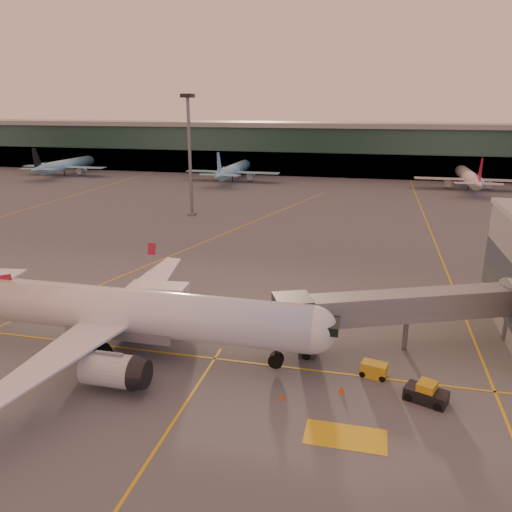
% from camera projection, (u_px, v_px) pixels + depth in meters
% --- Properties ---
extents(ground, '(600.00, 600.00, 0.00)m').
position_uv_depth(ground, '(144.00, 379.00, 44.41)').
color(ground, '#4C4F54').
rests_on(ground, ground).
extents(taxi_markings, '(100.12, 173.00, 0.01)m').
position_uv_depth(taxi_markings, '(217.00, 244.00, 87.43)').
color(taxi_markings, gold).
rests_on(taxi_markings, ground).
extents(terminal, '(400.00, 20.00, 17.60)m').
position_uv_depth(terminal, '(321.00, 148.00, 173.83)').
color(terminal, '#19382D').
rests_on(terminal, ground).
extents(mast_west_near, '(2.40, 2.40, 25.60)m').
position_uv_depth(mast_west_near, '(189.00, 147.00, 105.94)').
color(mast_west_near, slate).
rests_on(mast_west_near, ground).
extents(distant_aircraft_row, '(290.00, 34.00, 13.00)m').
position_uv_depth(distant_aircraft_row, '(246.00, 181.00, 158.89)').
color(distant_aircraft_row, '#87CEE2').
rests_on(distant_aircraft_row, ground).
extents(main_airplane, '(42.27, 37.96, 12.79)m').
position_uv_depth(main_airplane, '(122.00, 313.00, 48.11)').
color(main_airplane, white).
rests_on(main_airplane, ground).
extents(jet_bridge, '(26.31, 13.28, 6.19)m').
position_uv_depth(jet_bridge, '(422.00, 307.00, 48.88)').
color(jet_bridge, slate).
rests_on(jet_bridge, ground).
extents(catering_truck, '(6.47, 3.25, 4.87)m').
position_uv_depth(catering_truck, '(159.00, 303.00, 54.15)').
color(catering_truck, '#A01F16').
rests_on(catering_truck, ground).
extents(gpu_cart, '(2.53, 1.85, 1.33)m').
position_uv_depth(gpu_cart, '(374.00, 370.00, 44.64)').
color(gpu_cart, gold).
rests_on(gpu_cart, ground).
extents(pushback_tug, '(3.76, 2.88, 1.72)m').
position_uv_depth(pushback_tug, '(426.00, 394.00, 40.88)').
color(pushback_tug, black).
rests_on(pushback_tug, ground).
extents(cone_nose, '(0.50, 0.50, 0.63)m').
position_uv_depth(cone_nose, '(342.00, 389.00, 42.27)').
color(cone_nose, '#EA4C0C').
rests_on(cone_nose, ground).
extents(cone_wing_left, '(0.44, 0.44, 0.56)m').
position_uv_depth(cone_wing_left, '(179.00, 287.00, 66.02)').
color(cone_wing_left, '#EA4C0C').
rests_on(cone_wing_left, ground).
extents(cone_fwd, '(0.41, 0.41, 0.52)m').
position_uv_depth(cone_fwd, '(282.00, 397.00, 41.26)').
color(cone_fwd, '#EA4C0C').
rests_on(cone_fwd, ground).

